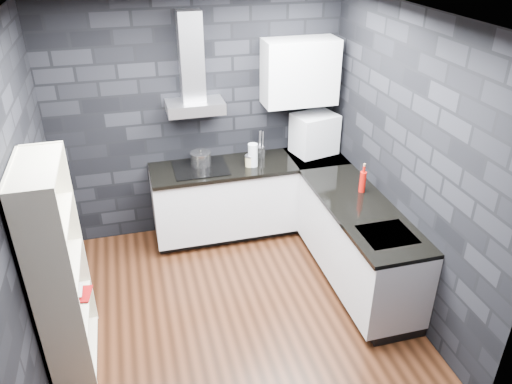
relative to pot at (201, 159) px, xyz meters
name	(u,v)px	position (x,y,z in m)	size (l,w,h in m)	color
ground	(233,309)	(0.03, -1.38, -0.98)	(3.20, 3.20, 0.00)	#3D1E10
ceiling	(224,16)	(0.03, -1.38, 1.72)	(3.20, 3.20, 0.00)	white
wall_back	(198,119)	(0.03, 0.25, 0.37)	(3.20, 0.05, 2.70)	black
wall_front	(292,318)	(0.03, -3.00, 0.37)	(3.20, 0.05, 2.70)	black
wall_left	(20,211)	(-1.59, -1.38, 0.37)	(0.05, 3.20, 2.70)	black
wall_right	(405,164)	(1.66, -1.38, 0.37)	(0.05, 3.20, 2.70)	black
toekick_back	(249,225)	(0.53, -0.04, -0.93)	(2.18, 0.50, 0.10)	black
toekick_right	(357,276)	(1.37, -1.28, -0.93)	(0.50, 1.78, 0.10)	black
counter_back_cab	(250,196)	(0.53, -0.08, -0.50)	(2.20, 0.60, 0.76)	silver
counter_right_cab	(358,242)	(1.33, -1.28, -0.50)	(0.60, 1.80, 0.76)	silver
counter_back_top	(250,165)	(0.53, -0.09, -0.10)	(2.20, 0.62, 0.04)	black
counter_right_top	(361,208)	(1.32, -1.28, -0.10)	(0.62, 1.80, 0.04)	black
counter_corner_top	(316,157)	(1.33, -0.08, -0.10)	(0.62, 0.62, 0.04)	black
hood_body	(195,107)	(-0.02, 0.05, 0.58)	(0.60, 0.34, 0.12)	silver
hood_chimney	(191,57)	(-0.02, 0.12, 1.09)	(0.24, 0.20, 0.90)	silver
upper_cabinet	(300,72)	(1.13, 0.05, 0.87)	(0.80, 0.35, 0.70)	silver
cooktop	(201,168)	(-0.02, -0.08, -0.07)	(0.58, 0.50, 0.01)	black
sink_rim	(387,235)	(1.33, -1.78, -0.08)	(0.44, 0.40, 0.01)	silver
pot	(201,159)	(0.00, 0.00, 0.00)	(0.22, 0.22, 0.13)	#BCBCC0
glass_vase	(253,155)	(0.55, -0.16, 0.05)	(0.11, 0.11, 0.26)	silver
storage_jar	(249,161)	(0.51, -0.15, -0.02)	(0.09, 0.09, 0.11)	tan
utensil_crock	(261,152)	(0.70, 0.04, -0.01)	(0.10, 0.10, 0.13)	#BCBCC0
appliance_garage	(314,134)	(1.33, 0.02, 0.15)	(0.47, 0.37, 0.47)	silver
red_bottle	(363,182)	(1.45, -1.01, 0.03)	(0.06, 0.06, 0.22)	#A90F09
bookshelf	(58,269)	(-1.39, -1.55, -0.08)	(0.34, 0.80, 1.80)	beige
fruit_bowl	(56,273)	(-1.39, -1.66, -0.04)	(0.20, 0.20, 0.05)	white
book_red	(69,286)	(-1.37, -1.36, -0.41)	(0.16, 0.02, 0.22)	maroon
book_second	(63,284)	(-1.42, -1.35, -0.38)	(0.15, 0.02, 0.20)	#B2B2B2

